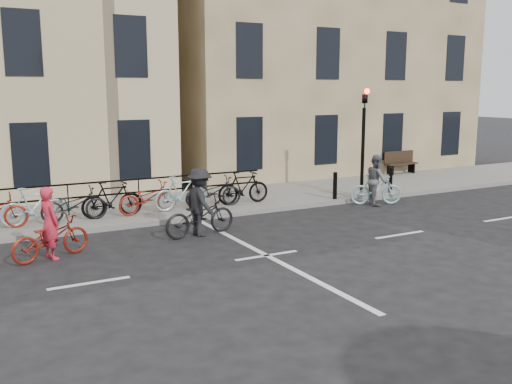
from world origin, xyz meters
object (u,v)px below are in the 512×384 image
cyclist_grey (376,185)px  cyclist_dark (200,209)px  traffic_light (364,129)px  cyclist_pink (50,234)px  bench (400,161)px

cyclist_grey → cyclist_dark: size_ratio=0.85×
traffic_light → cyclist_grey: 2.01m
traffic_light → cyclist_pink: traffic_light is taller
bench → traffic_light: bearing=-144.8°
traffic_light → bench: traffic_light is taller
bench → cyclist_pink: (-15.38, -5.63, -0.10)m
cyclist_pink → bench: bearing=-90.0°
cyclist_dark → cyclist_grey: bearing=-89.2°
traffic_light → cyclist_pink: 10.97m
cyclist_dark → cyclist_pink: bearing=87.0°
cyclist_dark → bench: bearing=-73.3°
traffic_light → cyclist_pink: bearing=-168.1°
traffic_light → cyclist_grey: bearing=-98.3°
cyclist_pink → cyclist_dark: 3.76m
cyclist_grey → cyclist_dark: 6.77m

